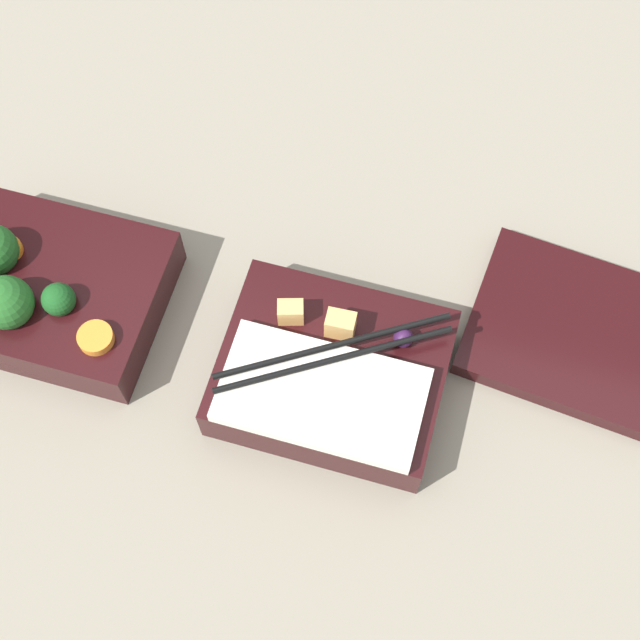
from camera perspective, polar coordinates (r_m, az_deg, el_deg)
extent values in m
plane|color=gray|center=(0.76, -8.55, -0.99)|extent=(3.00, 3.00, 0.00)
cube|color=black|center=(0.78, -16.70, 1.44)|extent=(0.18, 0.14, 0.04)
sphere|color=#19511E|center=(0.74, -16.39, 1.27)|extent=(0.03, 0.03, 0.03)
sphere|color=#236023|center=(0.75, -19.45, 1.06)|extent=(0.04, 0.04, 0.04)
cylinder|color=orange|center=(0.78, -19.33, 4.30)|extent=(0.02, 0.02, 0.01)
cylinder|color=orange|center=(0.72, -14.17, -1.11)|extent=(0.03, 0.03, 0.01)
cube|color=black|center=(0.71, 0.77, -3.42)|extent=(0.18, 0.14, 0.04)
cube|color=silver|center=(0.68, 0.12, -4.81)|extent=(0.16, 0.08, 0.01)
cube|color=#EAB266|center=(0.70, -1.89, 0.51)|extent=(0.02, 0.02, 0.02)
cube|color=#EAB266|center=(0.70, 1.32, -0.29)|extent=(0.02, 0.02, 0.02)
sphere|color=#381942|center=(0.70, 5.35, -1.14)|extent=(0.02, 0.02, 0.02)
cylinder|color=black|center=(0.68, 0.89, -2.54)|extent=(0.16, 0.10, 0.01)
cylinder|color=black|center=(0.68, 0.73, -2.02)|extent=(0.16, 0.10, 0.01)
cube|color=black|center=(0.77, 16.01, -0.74)|extent=(0.19, 0.16, 0.02)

